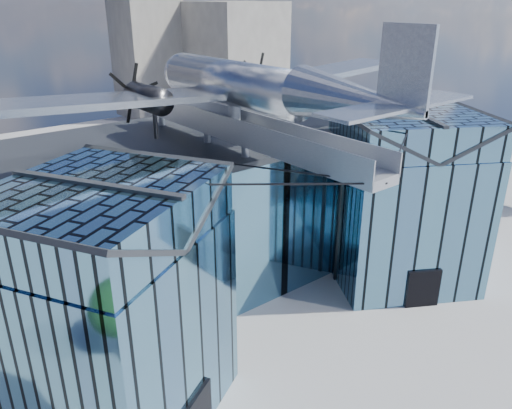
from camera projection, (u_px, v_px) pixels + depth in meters
ground_plane at (276, 322)px, 30.71m from camera, size 120.00×120.00×0.00m
museum at (220, 210)px, 32.79m from camera, size 32.88×24.50×17.60m
bg_towers at (30, 69)px, 64.18m from camera, size 77.00×24.50×26.00m
tree_side_e at (342, 160)px, 50.00m from camera, size 3.91×3.91×5.01m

